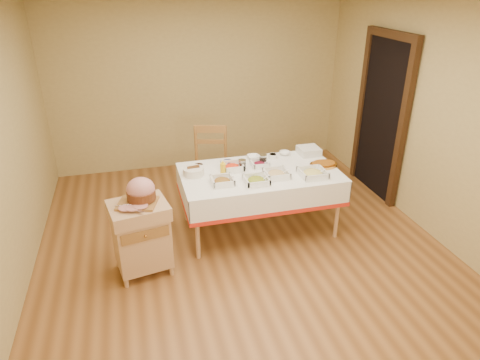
{
  "coord_description": "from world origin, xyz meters",
  "views": [
    {
      "loc": [
        -1.08,
        -3.99,
        2.81
      ],
      "look_at": [
        0.04,
        0.2,
        0.73
      ],
      "focal_mm": 32.0,
      "sensor_mm": 36.0,
      "label": 1
    }
  ],
  "objects_px": {
    "ham_on_board": "(140,192)",
    "plate_stack": "(309,151)",
    "preserve_jar_right": "(263,160)",
    "brass_platter": "(323,164)",
    "dining_chair": "(210,165)",
    "mustard_bottle": "(223,169)",
    "preserve_jar_left": "(242,165)",
    "dining_table": "(259,184)",
    "butcher_cart": "(141,234)",
    "bread_basket": "(194,171)"
  },
  "relations": [
    {
      "from": "preserve_jar_left",
      "to": "plate_stack",
      "type": "bearing_deg",
      "value": 13.6
    },
    {
      "from": "dining_table",
      "to": "bread_basket",
      "type": "height_order",
      "value": "bread_basket"
    },
    {
      "from": "ham_on_board",
      "to": "brass_platter",
      "type": "bearing_deg",
      "value": 11.23
    },
    {
      "from": "mustard_bottle",
      "to": "brass_platter",
      "type": "bearing_deg",
      "value": -1.56
    },
    {
      "from": "butcher_cart",
      "to": "mustard_bottle",
      "type": "height_order",
      "value": "mustard_bottle"
    },
    {
      "from": "butcher_cart",
      "to": "bread_basket",
      "type": "distance_m",
      "value": 0.95
    },
    {
      "from": "preserve_jar_right",
      "to": "plate_stack",
      "type": "height_order",
      "value": "preserve_jar_right"
    },
    {
      "from": "dining_table",
      "to": "ham_on_board",
      "type": "bearing_deg",
      "value": -161.17
    },
    {
      "from": "preserve_jar_right",
      "to": "brass_platter",
      "type": "relative_size",
      "value": 0.35
    },
    {
      "from": "butcher_cart",
      "to": "plate_stack",
      "type": "relative_size",
      "value": 3.11
    },
    {
      "from": "dining_chair",
      "to": "plate_stack",
      "type": "relative_size",
      "value": 4.04
    },
    {
      "from": "brass_platter",
      "to": "preserve_jar_left",
      "type": "bearing_deg",
      "value": 170.09
    },
    {
      "from": "ham_on_board",
      "to": "plate_stack",
      "type": "relative_size",
      "value": 1.54
    },
    {
      "from": "mustard_bottle",
      "to": "plate_stack",
      "type": "xyz_separation_m",
      "value": [
        1.2,
        0.36,
        -0.04
      ]
    },
    {
      "from": "dining_chair",
      "to": "plate_stack",
      "type": "distance_m",
      "value": 1.31
    },
    {
      "from": "ham_on_board",
      "to": "mustard_bottle",
      "type": "xyz_separation_m",
      "value": [
        0.93,
        0.46,
        -0.06
      ]
    },
    {
      "from": "plate_stack",
      "to": "dining_chair",
      "type": "bearing_deg",
      "value": 156.67
    },
    {
      "from": "dining_table",
      "to": "plate_stack",
      "type": "distance_m",
      "value": 0.86
    },
    {
      "from": "preserve_jar_right",
      "to": "mustard_bottle",
      "type": "bearing_deg",
      "value": -158.68
    },
    {
      "from": "dining_chair",
      "to": "preserve_jar_left",
      "type": "height_order",
      "value": "dining_chair"
    },
    {
      "from": "dining_chair",
      "to": "bread_basket",
      "type": "xyz_separation_m",
      "value": [
        -0.33,
        -0.75,
        0.27
      ]
    },
    {
      "from": "preserve_jar_right",
      "to": "plate_stack",
      "type": "relative_size",
      "value": 0.47
    },
    {
      "from": "dining_chair",
      "to": "mustard_bottle",
      "type": "distance_m",
      "value": 0.92
    },
    {
      "from": "butcher_cart",
      "to": "preserve_jar_right",
      "type": "height_order",
      "value": "preserve_jar_right"
    },
    {
      "from": "mustard_bottle",
      "to": "brass_platter",
      "type": "xyz_separation_m",
      "value": [
        1.22,
        -0.03,
        -0.07
      ]
    },
    {
      "from": "dining_table",
      "to": "brass_platter",
      "type": "xyz_separation_m",
      "value": [
        0.78,
        -0.04,
        0.18
      ]
    },
    {
      "from": "ham_on_board",
      "to": "bread_basket",
      "type": "relative_size",
      "value": 1.66
    },
    {
      "from": "butcher_cart",
      "to": "dining_chair",
      "type": "relative_size",
      "value": 0.77
    },
    {
      "from": "butcher_cart",
      "to": "bread_basket",
      "type": "relative_size",
      "value": 3.34
    },
    {
      "from": "dining_chair",
      "to": "brass_platter",
      "type": "relative_size",
      "value": 3.04
    },
    {
      "from": "mustard_bottle",
      "to": "preserve_jar_left",
      "type": "bearing_deg",
      "value": 26.99
    },
    {
      "from": "preserve_jar_left",
      "to": "dining_table",
      "type": "bearing_deg",
      "value": -36.06
    },
    {
      "from": "plate_stack",
      "to": "brass_platter",
      "type": "xyz_separation_m",
      "value": [
        0.02,
        -0.39,
        -0.03
      ]
    },
    {
      "from": "preserve_jar_left",
      "to": "plate_stack",
      "type": "distance_m",
      "value": 0.96
    },
    {
      "from": "ham_on_board",
      "to": "bread_basket",
      "type": "height_order",
      "value": "ham_on_board"
    },
    {
      "from": "mustard_bottle",
      "to": "plate_stack",
      "type": "relative_size",
      "value": 0.76
    },
    {
      "from": "preserve_jar_left",
      "to": "mustard_bottle",
      "type": "height_order",
      "value": "mustard_bottle"
    },
    {
      "from": "preserve_jar_right",
      "to": "plate_stack",
      "type": "bearing_deg",
      "value": 12.75
    },
    {
      "from": "plate_stack",
      "to": "preserve_jar_right",
      "type": "bearing_deg",
      "value": -167.25
    },
    {
      "from": "mustard_bottle",
      "to": "plate_stack",
      "type": "distance_m",
      "value": 1.25
    },
    {
      "from": "brass_platter",
      "to": "preserve_jar_right",
      "type": "bearing_deg",
      "value": 160.09
    },
    {
      "from": "dining_chair",
      "to": "preserve_jar_right",
      "type": "height_order",
      "value": "dining_chair"
    },
    {
      "from": "butcher_cart",
      "to": "preserve_jar_left",
      "type": "relative_size",
      "value": 6.89
    },
    {
      "from": "ham_on_board",
      "to": "preserve_jar_left",
      "type": "relative_size",
      "value": 3.42
    },
    {
      "from": "dining_table",
      "to": "brass_platter",
      "type": "relative_size",
      "value": 5.37
    },
    {
      "from": "preserve_jar_left",
      "to": "preserve_jar_right",
      "type": "distance_m",
      "value": 0.29
    },
    {
      "from": "butcher_cart",
      "to": "brass_platter",
      "type": "height_order",
      "value": "brass_platter"
    },
    {
      "from": "brass_platter",
      "to": "dining_table",
      "type": "bearing_deg",
      "value": 177.11
    },
    {
      "from": "bread_basket",
      "to": "butcher_cart",
      "type": "bearing_deg",
      "value": -137.17
    },
    {
      "from": "dining_table",
      "to": "preserve_jar_left",
      "type": "bearing_deg",
      "value": 143.94
    }
  ]
}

